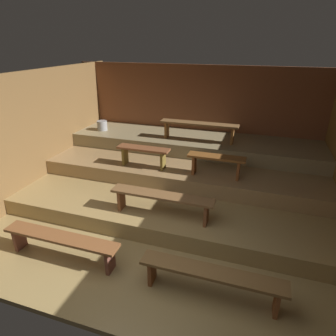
% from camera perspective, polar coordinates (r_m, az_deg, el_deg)
% --- Properties ---
extents(ground, '(6.53, 5.52, 0.08)m').
position_cam_1_polar(ground, '(5.71, 0.82, -8.00)').
color(ground, olive).
extents(wall_back, '(6.53, 0.06, 2.46)m').
position_cam_1_polar(wall_back, '(7.37, 6.53, 10.08)').
color(wall_back, brown).
rests_on(wall_back, ground).
extents(wall_left, '(0.06, 5.52, 2.46)m').
position_cam_1_polar(wall_left, '(6.57, -24.14, 6.40)').
color(wall_left, brown).
rests_on(wall_left, ground).
extents(platform_lower, '(5.73, 3.56, 0.30)m').
position_cam_1_polar(platform_lower, '(6.10, 2.45, -3.75)').
color(platform_lower, olive).
rests_on(platform_lower, ground).
extents(platform_middle, '(5.73, 2.35, 0.30)m').
position_cam_1_polar(platform_middle, '(6.50, 3.97, 0.98)').
color(platform_middle, '#937249').
rests_on(platform_middle, platform_lower).
extents(platform_upper, '(5.73, 1.33, 0.30)m').
position_cam_1_polar(platform_upper, '(6.85, 5.12, 4.88)').
color(platform_upper, '#857653').
rests_on(platform_upper, platform_middle).
extents(bench_floor_left, '(1.81, 0.26, 0.41)m').
position_cam_1_polar(bench_floor_left, '(4.57, -20.41, -13.27)').
color(bench_floor_left, brown).
rests_on(bench_floor_left, ground).
extents(bench_floor_right, '(1.81, 0.26, 0.41)m').
position_cam_1_polar(bench_floor_right, '(3.83, 8.55, -20.33)').
color(bench_floor_right, brown).
rests_on(bench_floor_right, ground).
extents(bench_lower_center, '(1.72, 0.26, 0.41)m').
position_cam_1_polar(bench_lower_center, '(4.71, -1.23, -6.07)').
color(bench_lower_center, brown).
rests_on(bench_lower_center, platform_lower).
extents(bench_middle_left, '(1.07, 0.26, 0.41)m').
position_cam_1_polar(bench_middle_left, '(5.85, -4.88, 3.11)').
color(bench_middle_left, brown).
rests_on(bench_middle_left, platform_middle).
extents(bench_middle_right, '(1.07, 0.26, 0.41)m').
position_cam_1_polar(bench_middle_right, '(5.48, 9.50, 1.36)').
color(bench_middle_right, brown).
rests_on(bench_middle_right, platform_middle).
extents(bench_upper_center, '(1.74, 0.26, 0.41)m').
position_cam_1_polar(bench_upper_center, '(6.50, 6.10, 8.21)').
color(bench_upper_center, brown).
rests_on(bench_upper_center, platform_upper).
extents(pail_upper, '(0.25, 0.25, 0.24)m').
position_cam_1_polar(pail_upper, '(7.49, -12.87, 8.19)').
color(pail_upper, gray).
rests_on(pail_upper, platform_upper).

